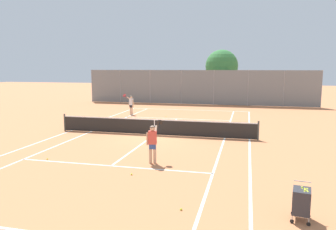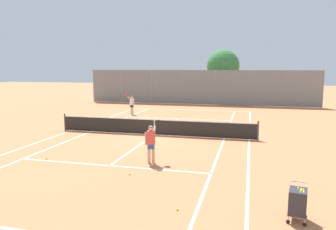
{
  "view_description": "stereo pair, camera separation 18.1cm",
  "coord_description": "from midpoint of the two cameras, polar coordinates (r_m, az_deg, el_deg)",
  "views": [
    {
      "loc": [
        5.3,
        -18.39,
        3.98
      ],
      "look_at": [
        0.46,
        1.5,
        1.0
      ],
      "focal_mm": 35.0,
      "sensor_mm": 36.0,
      "label": 1
    },
    {
      "loc": [
        5.48,
        -18.35,
        3.98
      ],
      "look_at": [
        0.46,
        1.5,
        1.0
      ],
      "focal_mm": 35.0,
      "sensor_mm": 36.0,
      "label": 2
    }
  ],
  "objects": [
    {
      "name": "ground_plane",
      "position": [
        19.55,
        -2.12,
        -3.47
      ],
      "size": [
        120.0,
        120.0,
        0.0
      ],
      "primitive_type": "plane",
      "color": "#CC7A4C"
    },
    {
      "name": "court_line_markings",
      "position": [
        19.55,
        -2.12,
        -3.46
      ],
      "size": [
        11.1,
        23.9,
        0.01
      ],
      "color": "silver",
      "rests_on": "ground"
    },
    {
      "name": "tennis_net",
      "position": [
        19.45,
        -2.13,
        -2.0
      ],
      "size": [
        12.0,
        0.1,
        1.07
      ],
      "color": "#474C47",
      "rests_on": "ground"
    },
    {
      "name": "ball_cart",
      "position": [
        9.43,
        22.19,
        -13.77
      ],
      "size": [
        0.58,
        0.69,
        0.96
      ],
      "color": "#2D2D33",
      "rests_on": "ground"
    },
    {
      "name": "player_near_side",
      "position": [
        13.67,
        -2.58,
        -4.63
      ],
      "size": [
        0.57,
        0.81,
        1.77
      ],
      "color": "#D8A884",
      "rests_on": "ground"
    },
    {
      "name": "player_far_left",
      "position": [
        27.95,
        -6.13,
        1.96
      ],
      "size": [
        0.87,
        0.66,
        1.77
      ],
      "color": "beige",
      "rests_on": "ground"
    },
    {
      "name": "loose_tennis_ball_0",
      "position": [
        9.56,
        2.21,
        -16.09
      ],
      "size": [
        0.07,
        0.07,
        0.07
      ],
      "primitive_type": "sphere",
      "color": "#D1DB33",
      "rests_on": "ground"
    },
    {
      "name": "loose_tennis_ball_1",
      "position": [
        22.99,
        9.63,
        -1.72
      ],
      "size": [
        0.07,
        0.07,
        0.07
      ],
      "primitive_type": "sphere",
      "color": "#D1DB33",
      "rests_on": "ground"
    },
    {
      "name": "loose_tennis_ball_2",
      "position": [
        26.52,
        -0.02,
        -0.28
      ],
      "size": [
        0.07,
        0.07,
        0.07
      ],
      "primitive_type": "sphere",
      "color": "#D1DB33",
      "rests_on": "ground"
    },
    {
      "name": "loose_tennis_ball_3",
      "position": [
        12.49,
        -6.3,
        -10.19
      ],
      "size": [
        0.07,
        0.07,
        0.07
      ],
      "primitive_type": "sphere",
      "color": "#D1DB33",
      "rests_on": "ground"
    },
    {
      "name": "loose_tennis_ball_4",
      "position": [
        15.33,
        -20.1,
        -7.14
      ],
      "size": [
        0.07,
        0.07,
        0.07
      ],
      "primitive_type": "sphere",
      "color": "#D1DB33",
      "rests_on": "ground"
    },
    {
      "name": "back_fence",
      "position": [
        35.63,
        5.48,
        4.83
      ],
      "size": [
        24.96,
        0.08,
        3.72
      ],
      "color": "gray",
      "rests_on": "ground"
    },
    {
      "name": "tree_behind_left",
      "position": [
        38.35,
        9.89,
        8.2
      ],
      "size": [
        3.72,
        3.72,
        6.01
      ],
      "color": "brown",
      "rests_on": "ground"
    }
  ]
}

